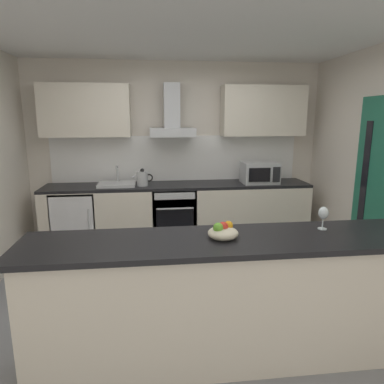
# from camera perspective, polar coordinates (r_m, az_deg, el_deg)

# --- Properties ---
(ground) EXTENTS (5.22, 4.90, 0.02)m
(ground) POSITION_cam_1_polar(r_m,az_deg,el_deg) (3.63, 0.01, -17.96)
(ground) COLOR gray
(ceiling) EXTENTS (5.22, 4.90, 0.02)m
(ceiling) POSITION_cam_1_polar(r_m,az_deg,el_deg) (3.24, 0.01, 26.38)
(ceiling) COLOR white
(wall_back) EXTENTS (5.22, 0.12, 2.60)m
(wall_back) POSITION_cam_1_polar(r_m,az_deg,el_deg) (5.17, -2.64, 6.46)
(wall_back) COLOR silver
(wall_back) RESTS_ON ground
(backsplash_tile) EXTENTS (3.58, 0.02, 0.66)m
(backsplash_tile) POSITION_cam_1_polar(r_m,az_deg,el_deg) (5.11, -2.57, 5.60)
(backsplash_tile) COLOR white
(counter_back) EXTENTS (3.71, 0.60, 0.90)m
(counter_back) POSITION_cam_1_polar(r_m,az_deg,el_deg) (4.96, -2.22, -3.80)
(counter_back) COLOR beige
(counter_back) RESTS_ON ground
(counter_island) EXTENTS (2.95, 0.64, 0.97)m
(counter_island) POSITION_cam_1_polar(r_m,az_deg,el_deg) (2.70, 5.67, -17.31)
(counter_island) COLOR beige
(counter_island) RESTS_ON ground
(upper_cabinets) EXTENTS (3.66, 0.32, 0.70)m
(upper_cabinets) POSITION_cam_1_polar(r_m,az_deg,el_deg) (4.92, -2.51, 13.29)
(upper_cabinets) COLOR beige
(side_door) EXTENTS (0.08, 0.85, 2.05)m
(side_door) POSITION_cam_1_polar(r_m,az_deg,el_deg) (4.28, 28.51, 0.09)
(side_door) COLOR #1E664C
(side_door) RESTS_ON ground
(oven) EXTENTS (0.60, 0.62, 0.80)m
(oven) POSITION_cam_1_polar(r_m,az_deg,el_deg) (4.93, -3.06, -3.80)
(oven) COLOR slate
(oven) RESTS_ON ground
(refrigerator) EXTENTS (0.58, 0.60, 0.85)m
(refrigerator) POSITION_cam_1_polar(r_m,az_deg,el_deg) (5.03, -18.56, -4.49)
(refrigerator) COLOR white
(refrigerator) RESTS_ON ground
(microwave) EXTENTS (0.50, 0.38, 0.30)m
(microwave) POSITION_cam_1_polar(r_m,az_deg,el_deg) (5.00, 11.16, 3.16)
(microwave) COLOR #B7BABC
(microwave) RESTS_ON counter_back
(sink) EXTENTS (0.50, 0.40, 0.26)m
(sink) POSITION_cam_1_polar(r_m,az_deg,el_deg) (4.84, -12.33, 1.36)
(sink) COLOR silver
(sink) RESTS_ON counter_back
(kettle) EXTENTS (0.29, 0.15, 0.24)m
(kettle) POSITION_cam_1_polar(r_m,az_deg,el_deg) (4.76, -8.21, 2.28)
(kettle) COLOR #B7BABC
(kettle) RESTS_ON counter_back
(range_hood) EXTENTS (0.62, 0.45, 0.72)m
(range_hood) POSITION_cam_1_polar(r_m,az_deg,el_deg) (4.86, -3.34, 11.84)
(range_hood) COLOR #B7BABC
(wine_glass) EXTENTS (0.08, 0.08, 0.18)m
(wine_glass) POSITION_cam_1_polar(r_m,az_deg,el_deg) (2.83, 20.94, -3.39)
(wine_glass) COLOR silver
(wine_glass) RESTS_ON counter_island
(fruit_bowl) EXTENTS (0.22, 0.22, 0.13)m
(fruit_bowl) POSITION_cam_1_polar(r_m,az_deg,el_deg) (2.49, 5.16, -6.61)
(fruit_bowl) COLOR beige
(fruit_bowl) RESTS_ON counter_island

